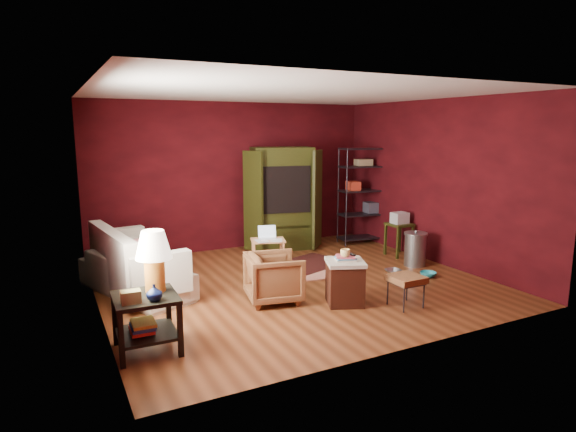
% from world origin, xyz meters
% --- Properties ---
extents(room, '(5.54, 5.04, 2.84)m').
position_xyz_m(room, '(-0.04, -0.01, 1.40)').
color(room, brown).
rests_on(room, ground).
extents(sofa, '(1.22, 2.03, 0.76)m').
position_xyz_m(sofa, '(-2.20, 0.64, 0.38)').
color(sofa, '#BBB2A1').
rests_on(sofa, ground).
extents(armchair, '(0.78, 0.82, 0.72)m').
position_xyz_m(armchair, '(-0.59, -0.55, 0.36)').
color(armchair, black).
rests_on(armchair, ground).
extents(pet_bowl_steel, '(0.26, 0.06, 0.25)m').
position_xyz_m(pet_bowl_steel, '(1.66, -0.28, 0.13)').
color(pet_bowl_steel, '#B2B5B9').
rests_on(pet_bowl_steel, ground).
extents(pet_bowl_turquoise, '(0.26, 0.13, 0.25)m').
position_xyz_m(pet_bowl_turquoise, '(2.03, -0.69, 0.13)').
color(pet_bowl_turquoise, teal).
rests_on(pet_bowl_turquoise, ground).
extents(vase, '(0.16, 0.17, 0.16)m').
position_xyz_m(vase, '(-2.36, -1.48, 0.68)').
color(vase, '#0B153B').
rests_on(vase, side_table).
extents(mug, '(0.16, 0.14, 0.13)m').
position_xyz_m(mug, '(0.16, -1.12, 0.72)').
color(mug, '#FAD47A').
rests_on(mug, hamper).
extents(side_table, '(0.65, 0.65, 1.26)m').
position_xyz_m(side_table, '(-2.35, -1.24, 0.76)').
color(side_table, black).
rests_on(side_table, ground).
extents(sofa_cushions, '(1.08, 2.13, 0.85)m').
position_xyz_m(sofa_cushions, '(-2.22, 0.66, 0.42)').
color(sofa_cushions, '#BBB2A1').
rests_on(sofa_cushions, sofa).
extents(hamper, '(0.63, 0.63, 0.68)m').
position_xyz_m(hamper, '(0.20, -1.07, 0.31)').
color(hamper, '#40190E').
rests_on(hamper, ground).
extents(footstool, '(0.41, 0.41, 0.42)m').
position_xyz_m(footstool, '(0.86, -1.52, 0.36)').
color(footstool, black).
rests_on(footstool, ground).
extents(rug_round, '(1.28, 1.28, 0.01)m').
position_xyz_m(rug_round, '(0.42, 0.57, 0.01)').
color(rug_round, beige).
rests_on(rug_round, ground).
extents(rug_oriental, '(1.50, 1.23, 0.01)m').
position_xyz_m(rug_oriental, '(0.64, 0.77, 0.02)').
color(rug_oriental, '#481513').
rests_on(rug_oriental, ground).
extents(laptop_desk, '(0.65, 0.56, 0.69)m').
position_xyz_m(laptop_desk, '(0.01, 0.96, 0.43)').
color(laptop_desk, '#FFB374').
rests_on(laptop_desk, ground).
extents(tv_armoire, '(1.51, 1.01, 1.96)m').
position_xyz_m(tv_armoire, '(0.80, 2.02, 1.02)').
color(tv_armoire, '#30320E').
rests_on(tv_armoire, ground).
extents(wire_shelving, '(0.99, 0.53, 1.93)m').
position_xyz_m(wire_shelving, '(2.48, 1.72, 1.06)').
color(wire_shelving, '#2E2A32').
rests_on(wire_shelving, ground).
extents(small_stand, '(0.41, 0.41, 0.80)m').
position_xyz_m(small_stand, '(2.47, 0.56, 0.60)').
color(small_stand, '#30320E').
rests_on(small_stand, ground).
extents(trash_can, '(0.51, 0.51, 0.62)m').
position_xyz_m(trash_can, '(2.28, -0.09, 0.29)').
color(trash_can, '#919698').
rests_on(trash_can, ground).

